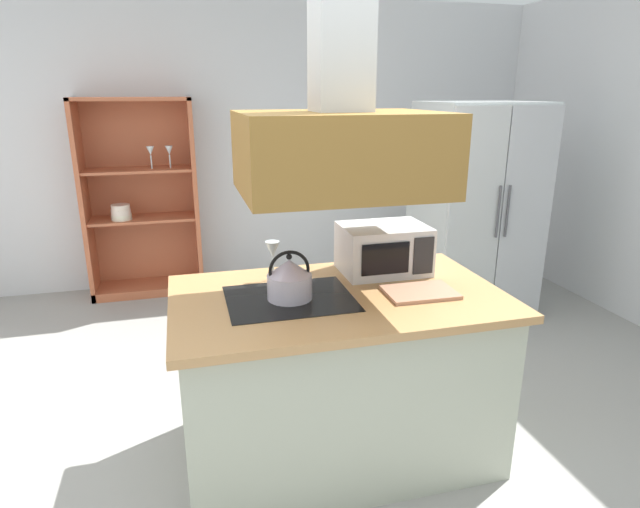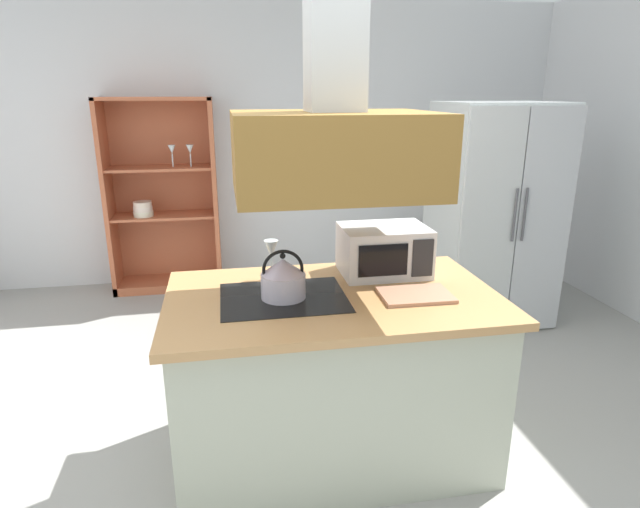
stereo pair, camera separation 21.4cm
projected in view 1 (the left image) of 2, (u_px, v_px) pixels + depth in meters
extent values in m
plane|color=gray|center=(323.00, 455.00, 2.79)|extent=(7.80, 7.80, 0.00)
cube|color=silver|center=(243.00, 144.00, 5.16)|extent=(6.00, 0.12, 2.70)
cube|color=#AFB49E|center=(337.00, 379.00, 2.71)|extent=(1.54, 0.89, 0.86)
cube|color=tan|center=(338.00, 298.00, 2.58)|extent=(1.62, 0.97, 0.04)
cube|color=black|center=(290.00, 298.00, 2.52)|extent=(0.60, 0.48, 0.00)
cube|color=olive|center=(340.00, 153.00, 2.37)|extent=(0.90, 0.70, 0.36)
cube|color=#B4BCBB|center=(474.00, 212.00, 4.39)|extent=(0.90, 0.72, 1.77)
cube|color=#BABEBE|center=(473.00, 224.00, 3.99)|extent=(0.44, 0.03, 1.73)
cube|color=#B5B9BE|center=(525.00, 220.00, 4.10)|extent=(0.44, 0.03, 1.73)
cylinder|color=#4C4C51|center=(498.00, 212.00, 3.98)|extent=(0.02, 0.02, 0.40)
cylinder|color=#4C4C51|center=(508.00, 211.00, 4.00)|extent=(0.02, 0.02, 0.40)
cube|color=#AC5837|center=(84.00, 202.00, 4.69)|extent=(0.04, 0.40, 1.80)
cube|color=#AC5837|center=(195.00, 197.00, 4.93)|extent=(0.04, 0.40, 1.80)
cube|color=#AC5837|center=(131.00, 99.00, 4.55)|extent=(1.01, 0.40, 0.03)
cube|color=#AC5837|center=(150.00, 287.00, 5.07)|extent=(1.01, 0.40, 0.08)
cube|color=#AC5837|center=(143.00, 196.00, 4.99)|extent=(1.01, 0.02, 1.80)
cube|color=#AC5837|center=(143.00, 219.00, 4.87)|extent=(0.93, 0.36, 0.02)
cube|color=#AC5837|center=(138.00, 170.00, 4.73)|extent=(0.93, 0.36, 0.02)
cylinder|color=beige|center=(122.00, 217.00, 4.76)|extent=(0.18, 0.18, 0.05)
cylinder|color=beige|center=(121.00, 212.00, 4.75)|extent=(0.17, 0.17, 0.05)
cylinder|color=beige|center=(121.00, 207.00, 4.74)|extent=(0.16, 0.16, 0.05)
cylinder|color=silver|center=(151.00, 162.00, 4.70)|extent=(0.01, 0.01, 0.12)
cone|color=silver|center=(150.00, 151.00, 4.67)|extent=(0.07, 0.07, 0.08)
cylinder|color=silver|center=(170.00, 161.00, 4.74)|extent=(0.01, 0.01, 0.12)
cone|color=silver|center=(169.00, 150.00, 4.71)|extent=(0.07, 0.07, 0.08)
cylinder|color=#BCB3C3|center=(290.00, 287.00, 2.50)|extent=(0.21, 0.21, 0.12)
cone|color=#BDB0C7|center=(289.00, 267.00, 2.47)|extent=(0.20, 0.20, 0.08)
sphere|color=black|center=(289.00, 257.00, 2.45)|extent=(0.03, 0.03, 0.03)
torus|color=black|center=(289.00, 271.00, 2.47)|extent=(0.20, 0.02, 0.20)
cube|color=#B07A5E|center=(420.00, 292.00, 2.57)|extent=(0.35, 0.25, 0.02)
cube|color=silver|center=(383.00, 249.00, 2.86)|extent=(0.46, 0.34, 0.26)
cube|color=black|center=(386.00, 259.00, 2.69)|extent=(0.26, 0.01, 0.17)
cube|color=#262628|center=(423.00, 256.00, 2.74)|extent=(0.11, 0.01, 0.20)
cylinder|color=silver|center=(273.00, 278.00, 2.78)|extent=(0.06, 0.06, 0.01)
cylinder|color=silver|center=(273.00, 268.00, 2.76)|extent=(0.01, 0.01, 0.11)
cone|color=silver|center=(272.00, 250.00, 2.73)|extent=(0.08, 0.08, 0.09)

